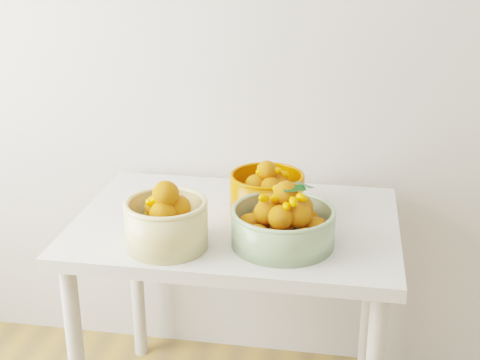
# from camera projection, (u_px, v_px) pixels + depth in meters

# --- Properties ---
(table) EXTENTS (1.00, 0.70, 0.75)m
(table) POSITION_uv_depth(u_px,v_px,m) (236.00, 247.00, 2.12)
(table) COLOR silver
(table) RESTS_ON ground
(bowl_cream) EXTENTS (0.25, 0.25, 0.20)m
(bowl_cream) POSITION_uv_depth(u_px,v_px,m) (166.00, 222.00, 1.89)
(bowl_cream) COLOR #DBC782
(bowl_cream) RESTS_ON table
(bowl_green) EXTENTS (0.36, 0.36, 0.19)m
(bowl_green) POSITION_uv_depth(u_px,v_px,m) (283.00, 223.00, 1.90)
(bowl_green) COLOR #88A777
(bowl_green) RESTS_ON table
(bowl_orange) EXTENTS (0.26, 0.26, 0.17)m
(bowl_orange) POSITION_uv_depth(u_px,v_px,m) (267.00, 192.00, 2.12)
(bowl_orange) COLOR #BF4E00
(bowl_orange) RESTS_ON table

